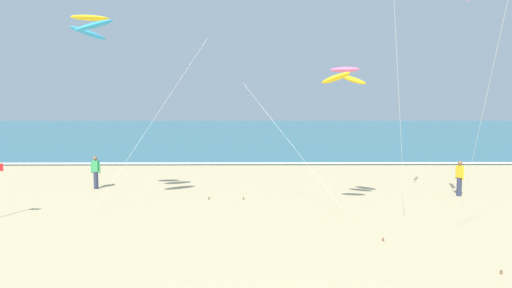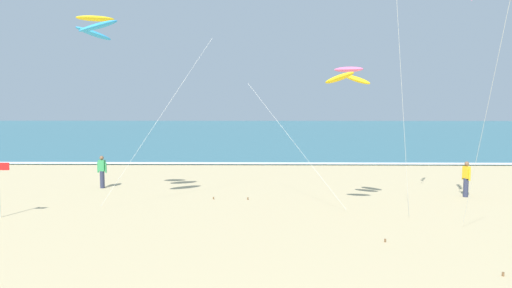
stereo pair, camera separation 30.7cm
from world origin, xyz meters
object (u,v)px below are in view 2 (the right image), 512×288
bystander_green_top (102,172)px  bystander_yellow_top (466,179)px  kite_arc_rose_low (348,76)px  kite_arc_golden_near (96,26)px  lifeguard_flag (0,183)px

bystander_green_top → bystander_yellow_top: same height
kite_arc_rose_low → bystander_green_top: 12.89m
kite_arc_golden_near → kite_arc_rose_low: kite_arc_golden_near is taller
bystander_green_top → bystander_yellow_top: 16.99m
bystander_green_top → bystander_yellow_top: bearing=-6.5°
lifeguard_flag → bystander_yellow_top: bearing=12.2°
bystander_green_top → lifeguard_flag: lifeguard_flag is taller
bystander_yellow_top → lifeguard_flag: (-18.68, -4.05, 0.45)m
kite_arc_golden_near → kite_arc_rose_low: bearing=-2.8°
bystander_yellow_top → kite_arc_rose_low: bearing=-152.6°
kite_arc_golden_near → bystander_yellow_top: size_ratio=4.74×
kite_arc_golden_near → lifeguard_flag: kite_arc_golden_near is taller
bystander_yellow_top → bystander_green_top: bearing=173.5°
kite_arc_rose_low → bystander_yellow_top: kite_arc_rose_low is taller
kite_arc_rose_low → bystander_yellow_top: size_ratio=3.50×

